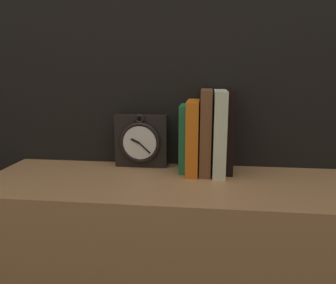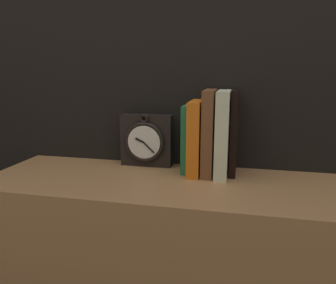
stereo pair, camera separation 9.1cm
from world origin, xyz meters
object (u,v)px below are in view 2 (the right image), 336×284
book_slot2_brown (209,133)px  book_slot3_cream (223,134)px  clock (146,140)px  book_slot4_black (234,133)px  book_slot0_green (187,138)px  book_slot1_orange (196,138)px

book_slot2_brown → book_slot3_cream: (0.04, -0.01, -0.00)m
clock → book_slot4_black: (0.28, -0.03, 0.04)m
book_slot3_cream → clock: bearing=169.3°
book_slot3_cream → book_slot0_green: bearing=169.7°
book_slot3_cream → book_slot4_black: book_slot4_black is taller
book_slot1_orange → book_slot3_cream: 0.08m
book_slot1_orange → book_slot3_cream: book_slot3_cream is taller
book_slot1_orange → book_slot2_brown: bearing=3.5°
book_slot0_green → book_slot3_cream: (0.11, -0.02, 0.02)m
book_slot2_brown → clock: bearing=168.7°
book_slot1_orange → book_slot3_cream: bearing=-2.1°
book_slot0_green → book_slot2_brown: bearing=-12.0°
book_slot0_green → book_slot2_brown: book_slot2_brown is taller
book_slot0_green → clock: bearing=169.0°
book_slot0_green → book_slot3_cream: 0.11m
book_slot2_brown → book_slot4_black: 0.07m
book_slot1_orange → book_slot0_green: bearing=149.9°
book_slot3_cream → book_slot4_black: bearing=31.3°
book_slot0_green → book_slot4_black: size_ratio=0.81×
book_slot4_black → book_slot1_orange: bearing=-171.6°
book_slot4_black → clock: bearing=174.4°
book_slot3_cream → book_slot4_black: size_ratio=0.99×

